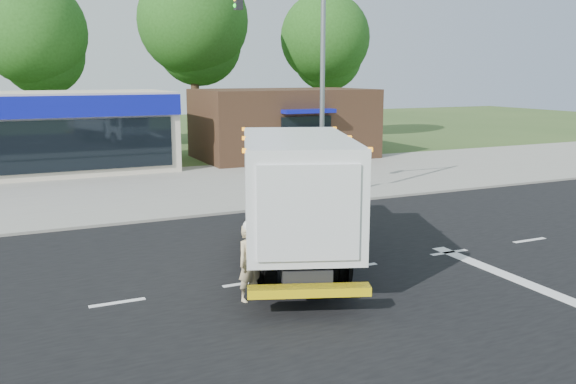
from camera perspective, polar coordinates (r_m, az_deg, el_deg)
name	(u,v)px	position (r m, az deg, el deg)	size (l,w,h in m)	color
ground	(356,267)	(15.87, 6.38, -7.01)	(120.00, 120.00, 0.00)	#385123
road_asphalt	(356,267)	(15.87, 6.38, -6.99)	(60.00, 14.00, 0.02)	black
sidewalk	(243,204)	(23.02, -4.20, -1.13)	(60.00, 2.40, 0.12)	gray
parking_apron	(199,181)	(28.43, -8.32, 1.02)	(60.00, 9.00, 0.02)	gray
lane_markings	(432,275)	(15.55, 13.29, -7.55)	(55.20, 7.00, 0.01)	silver
ems_box_truck	(294,189)	(15.64, 0.57, 0.28)	(4.93, 8.08, 3.43)	black
emergency_worker	(250,261)	(13.31, -3.60, -6.49)	(0.72, 0.59, 1.82)	tan
brown_storefront	(284,123)	(36.19, -0.42, 6.44)	(10.00, 6.70, 4.00)	#382316
traffic_signal_pole	(307,73)	(22.89, 1.79, 11.10)	(3.51, 0.25, 8.00)	gray
background_trees	(119,34)	(41.72, -15.50, 14.06)	(36.77, 7.39, 12.10)	#332114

